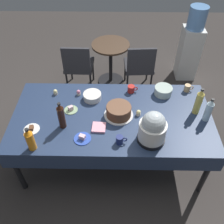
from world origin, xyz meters
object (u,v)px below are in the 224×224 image
Objects in this scene: coffee_mug_navy at (120,140)px; maroon_chair_right at (139,65)px; coffee_mug_red at (131,89)px; water_cooler at (190,46)px; cupcake_cocoa at (79,93)px; dessert_plate_sage at (71,109)px; soda_bottle_orange_juice at (30,140)px; maroon_chair_left at (78,64)px; soda_bottle_cola at (61,116)px; coffee_mug_tan at (187,88)px; slow_cooker at (153,128)px; cupcake_berry at (55,92)px; soda_bottle_ginger_ale at (199,102)px; cupcake_vanilla at (138,113)px; frosted_layer_cake at (119,111)px; dessert_plate_cobalt at (82,138)px; glass_salad_bowl at (163,91)px; soda_bottle_water at (209,110)px; round_cafe_table at (111,56)px; potluck_table at (112,119)px; dessert_plate_white at (32,129)px; ceramic_snack_bowl at (92,96)px.

maroon_chair_right is at bearing 79.57° from coffee_mug_navy.
coffee_mug_red is 0.10× the size of water_cooler.
dessert_plate_sage is at bearing -102.06° from cupcake_cocoa.
soda_bottle_orange_juice is (-0.36, -0.80, 0.10)m from cupcake_cocoa.
coffee_mug_navy is at bearing -55.85° from cupcake_cocoa.
dessert_plate_sage is 1.32m from maroon_chair_left.
soda_bottle_cola reaches higher than coffee_mug_tan.
slow_cooker reaches higher than coffee_mug_red.
soda_bottle_ginger_ale reaches higher than cupcake_berry.
coffee_mug_navy is (0.85, 0.08, -0.08)m from soda_bottle_orange_juice.
cupcake_vanilla is 0.75m from coffee_mug_tan.
soda_bottle_cola is at bearing -132.29° from water_cooler.
slow_cooker is 5.36× the size of cupcake_berry.
soda_bottle_ginger_ale is (0.85, 0.07, 0.09)m from frosted_layer_cake.
soda_bottle_orange_juice is at bearing -119.33° from dessert_plate_sage.
slow_cooker is at bearing 0.15° from dessert_plate_cobalt.
soda_bottle_ginger_ale is (1.39, -0.01, 0.14)m from dessert_plate_sage.
dessert_plate_sage reaches higher than dessert_plate_cobalt.
soda_bottle_ginger_ale is (1.69, 0.53, 0.03)m from soda_bottle_orange_juice.
water_cooler reaches higher than coffee_mug_tan.
soda_bottle_water is (0.41, -0.42, 0.09)m from glass_salad_bowl.
cupcake_vanilla is 0.09× the size of round_cafe_table.
potluck_table is 6.62× the size of soda_bottle_ginger_ale.
maroon_chair_left reaches higher than round_cafe_table.
soda_bottle_orange_juice is 0.83× the size of soda_bottle_ginger_ale.
glass_salad_bowl is (0.53, 0.37, -0.02)m from frosted_layer_cake.
slow_cooker is at bearing -106.40° from glass_salad_bowl.
soda_bottle_water reaches higher than cupcake_berry.
dessert_plate_white is at bearing 106.54° from soda_bottle_orange_juice.
cupcake_cocoa is (-1.01, -0.03, -0.02)m from glass_salad_bowl.
round_cafe_table is at bearing 94.41° from frosted_layer_cake.
dessert_plate_sage is at bearing -123.88° from maroon_chair_right.
coffee_mug_tan is at bearing 4.10° from cupcake_cocoa.
slow_cooker reaches higher than glass_salad_bowl.
soda_bottle_orange_juice is 2.44× the size of coffee_mug_navy.
glass_salad_bowl is 0.38m from coffee_mug_red.
potluck_table is at bearing 15.01° from dessert_plate_white.
dessert_plate_white is 0.51× the size of soda_bottle_cola.
ceramic_snack_bowl is 0.76× the size of soda_bottle_orange_juice.
coffee_mug_navy is at bearing -135.24° from coffee_mug_tan.
glass_salad_bowl is at bearing -78.61° from maroon_chair_right.
slow_cooker is 1.24m from dessert_plate_white.
potluck_table is at bearing -67.96° from maroon_chair_left.
round_cafe_table is (-0.28, 1.18, -0.29)m from coffee_mug_red.
dessert_plate_sage is at bearing 140.43° from coffee_mug_navy.
cupcake_berry is at bearing 167.12° from soda_bottle_water.
dessert_plate_white is (-0.83, -0.22, 0.07)m from potluck_table.
coffee_mug_red is at bearing -127.04° from water_cooler.
cupcake_berry is at bearing 128.88° from dessert_plate_sage.
soda_bottle_orange_juice is 0.38m from soda_bottle_cola.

